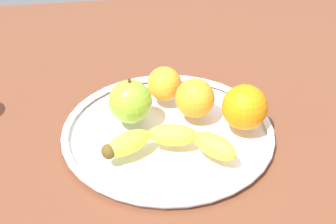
% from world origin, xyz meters
% --- Properties ---
extents(ground_plane, '(1.30, 1.30, 0.04)m').
position_xyz_m(ground_plane, '(0.00, 0.00, -0.02)').
color(ground_plane, brown).
extents(fruit_bowl, '(0.36, 0.36, 0.02)m').
position_xyz_m(fruit_bowl, '(0.00, 0.00, 0.01)').
color(fruit_bowl, white).
rests_on(fruit_bowl, ground_plane).
extents(banana, '(0.21, 0.10, 0.03)m').
position_xyz_m(banana, '(0.01, 0.06, 0.04)').
color(banana, yellow).
rests_on(banana, fruit_bowl).
extents(apple, '(0.07, 0.07, 0.08)m').
position_xyz_m(apple, '(0.06, -0.03, 0.06)').
color(apple, '#84B02C').
rests_on(apple, fruit_bowl).
extents(orange_front_right, '(0.06, 0.06, 0.06)m').
position_xyz_m(orange_front_right, '(-0.01, -0.09, 0.05)').
color(orange_front_right, orange).
rests_on(orange_front_right, fruit_bowl).
extents(orange_center, '(0.07, 0.07, 0.07)m').
position_xyz_m(orange_center, '(-0.05, -0.03, 0.05)').
color(orange_center, orange).
rests_on(orange_center, fruit_bowl).
extents(orange_back_right, '(0.08, 0.08, 0.08)m').
position_xyz_m(orange_back_right, '(-0.13, 0.02, 0.06)').
color(orange_back_right, orange).
rests_on(orange_back_right, fruit_bowl).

